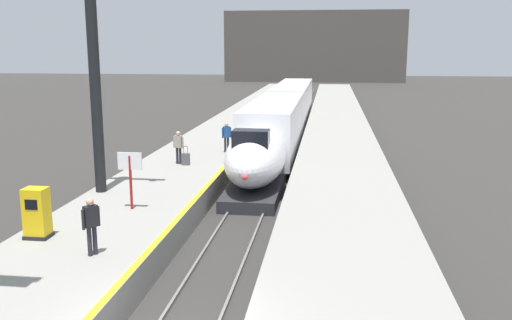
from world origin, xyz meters
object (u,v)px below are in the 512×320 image
passenger_near_edge (178,145)px  passenger_mid_platform (227,135)px  highspeed_train_main (283,116)px  station_column_mid (93,50)px  passenger_far_waiting (91,222)px  ticket_machine_yellow (37,215)px  rolling_suitcase (186,159)px  departure_info_board (130,169)px

passenger_near_edge → passenger_mid_platform: size_ratio=1.00×
highspeed_train_main → station_column_mid: station_column_mid is taller
station_column_mid → passenger_mid_platform: station_column_mid is taller
passenger_mid_platform → passenger_far_waiting: same height
passenger_mid_platform → ticket_machine_yellow: (-3.19, -15.00, -0.25)m
passenger_mid_platform → rolling_suitcase: (-1.40, -3.76, -0.69)m
passenger_near_edge → rolling_suitcase: passenger_near_edge is taller
passenger_far_waiting → departure_info_board: departure_info_board is taller
ticket_machine_yellow → departure_info_board: size_ratio=0.75×
passenger_mid_platform → departure_info_board: (-1.40, -11.58, 0.52)m
passenger_mid_platform → departure_info_board: size_ratio=0.80×
highspeed_train_main → departure_info_board: (-3.76, -21.64, 0.63)m
highspeed_train_main → departure_info_board: 21.97m
rolling_suitcase → ticket_machine_yellow: ticket_machine_yellow is taller
passenger_near_edge → departure_info_board: (0.43, -8.05, 0.52)m
passenger_far_waiting → rolling_suitcase: bearing=92.4°
station_column_mid → departure_info_board: station_column_mid is taller
departure_info_board → highspeed_train_main: bearing=80.2°
highspeed_train_main → ticket_machine_yellow: bearing=-102.5°
highspeed_train_main → passenger_near_edge: size_ratio=22.74×
passenger_near_edge → ticket_machine_yellow: passenger_near_edge is taller
station_column_mid → ticket_machine_yellow: station_column_mid is taller
departure_info_board → passenger_mid_platform: bearing=83.1°
highspeed_train_main → station_column_mid: bearing=-106.9°
departure_info_board → ticket_machine_yellow: bearing=-117.7°
passenger_far_waiting → ticket_machine_yellow: (-2.31, 1.18, -0.25)m
station_column_mid → departure_info_board: (2.14, -2.27, -4.25)m
passenger_far_waiting → departure_info_board: size_ratio=0.80×
passenger_mid_platform → ticket_machine_yellow: size_ratio=1.06×
station_column_mid → departure_info_board: bearing=-46.6°
station_column_mid → ticket_machine_yellow: (0.35, -5.69, -5.02)m
passenger_near_edge → rolling_suitcase: bearing=-28.8°
passenger_far_waiting → ticket_machine_yellow: size_ratio=1.06×
passenger_near_edge → station_column_mid: bearing=-106.5°
ticket_machine_yellow → passenger_far_waiting: bearing=-27.1°
rolling_suitcase → departure_info_board: bearing=-90.0°
highspeed_train_main → passenger_far_waiting: size_ratio=22.74×
passenger_near_edge → rolling_suitcase: size_ratio=1.72×
passenger_near_edge → passenger_far_waiting: size_ratio=1.00×
station_column_mid → rolling_suitcase: size_ratio=9.81×
departure_info_board → passenger_near_edge: bearing=93.0°
highspeed_train_main → rolling_suitcase: bearing=-105.2°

